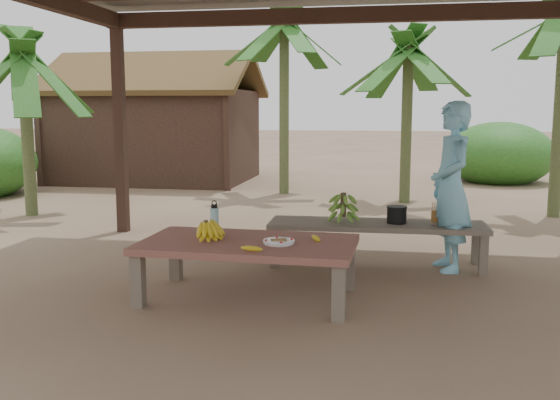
% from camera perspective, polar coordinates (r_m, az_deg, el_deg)
% --- Properties ---
extents(ground, '(80.00, 80.00, 0.00)m').
position_cam_1_polar(ground, '(5.59, 2.91, -8.40)').
color(ground, brown).
rests_on(ground, ground).
extents(work_table, '(1.83, 1.05, 0.50)m').
position_cam_1_polar(work_table, '(5.31, -2.92, -4.45)').
color(work_table, brown).
rests_on(work_table, ground).
extents(bench, '(2.22, 0.67, 0.45)m').
position_cam_1_polar(bench, '(6.48, 8.84, -2.55)').
color(bench, brown).
rests_on(bench, ground).
extents(ripe_banana_bunch, '(0.37, 0.35, 0.18)m').
position_cam_1_polar(ripe_banana_bunch, '(5.40, -6.78, -2.61)').
color(ripe_banana_bunch, yellow).
rests_on(ripe_banana_bunch, work_table).
extents(plate, '(0.26, 0.26, 0.04)m').
position_cam_1_polar(plate, '(5.17, -0.11, -3.84)').
color(plate, white).
rests_on(plate, work_table).
extents(loose_banana_front, '(0.18, 0.10, 0.04)m').
position_cam_1_polar(loose_banana_front, '(4.91, -2.60, -4.46)').
color(loose_banana_front, yellow).
rests_on(loose_banana_front, work_table).
extents(loose_banana_side, '(0.11, 0.14, 0.04)m').
position_cam_1_polar(loose_banana_side, '(5.30, 3.31, -3.51)').
color(loose_banana_side, yellow).
rests_on(loose_banana_side, work_table).
extents(water_flask, '(0.08, 0.08, 0.29)m').
position_cam_1_polar(water_flask, '(5.66, -6.02, -1.74)').
color(water_flask, '#3AA8B7').
rests_on(water_flask, work_table).
extents(green_banana_stalk, '(0.29, 0.29, 0.32)m').
position_cam_1_polar(green_banana_stalk, '(6.45, 5.81, -0.60)').
color(green_banana_stalk, '#598C2D').
rests_on(green_banana_stalk, bench).
extents(cooking_pot, '(0.20, 0.20, 0.17)m').
position_cam_1_polar(cooking_pot, '(6.46, 10.63, -1.36)').
color(cooking_pot, black).
rests_on(cooking_pot, bench).
extents(skewer_rack, '(0.18, 0.09, 0.24)m').
position_cam_1_polar(skewer_rack, '(6.44, 14.33, -1.20)').
color(skewer_rack, '#A57F47').
rests_on(skewer_rack, bench).
extents(woman, '(0.54, 0.69, 1.69)m').
position_cam_1_polar(woman, '(6.40, 15.34, 1.18)').
color(woman, '#7DCCEC').
rests_on(woman, ground).
extents(hut, '(4.40, 3.43, 2.85)m').
position_cam_1_polar(hut, '(14.29, -11.12, 6.21)').
color(hut, black).
rests_on(hut, ground).
extents(banana_plant_n, '(1.80, 1.80, 2.84)m').
position_cam_1_polar(banana_plant_n, '(10.86, 11.65, 12.16)').
color(banana_plant_n, '#596638').
rests_on(banana_plant_n, ground).
extents(banana_plant_nw, '(1.80, 1.80, 3.42)m').
position_cam_1_polar(banana_plant_nw, '(11.85, 0.39, 14.77)').
color(banana_plant_nw, '#596638').
rests_on(banana_plant_nw, ground).
extents(banana_plant_w, '(1.80, 1.80, 2.60)m').
position_cam_1_polar(banana_plant_w, '(10.09, -22.39, 10.72)').
color(banana_plant_w, '#596638').
rests_on(banana_plant_w, ground).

